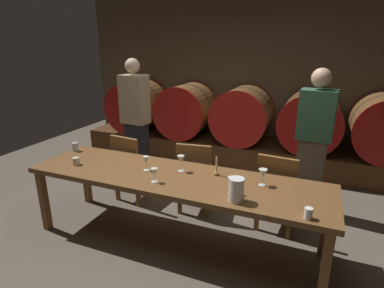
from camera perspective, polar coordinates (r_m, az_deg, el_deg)
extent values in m
plane|color=brown|center=(3.48, -0.23, -15.97)|extent=(8.18, 8.18, 0.00)
cube|color=brown|center=(5.64, 11.16, 12.02)|extent=(6.30, 0.24, 2.77)
cube|color=#4C2D16|center=(5.37, 9.19, -1.31)|extent=(5.67, 0.90, 0.37)
cylinder|color=brown|center=(5.96, -9.74, 6.93)|extent=(0.90, 0.84, 0.90)
cylinder|color=#9E1411|center=(5.60, -12.08, 6.09)|extent=(0.91, 0.03, 0.91)
cylinder|color=#9E1411|center=(6.32, -7.67, 7.67)|extent=(0.91, 0.03, 0.91)
cylinder|color=#2D2D33|center=(5.96, -9.74, 6.93)|extent=(0.90, 0.04, 0.90)
cylinder|color=brown|center=(5.50, -0.91, 6.27)|extent=(0.90, 0.84, 0.90)
cylinder|color=#B21C16|center=(5.12, -2.83, 5.34)|extent=(0.91, 0.03, 0.91)
cylinder|color=#B21C16|center=(5.90, 0.76, 7.07)|extent=(0.91, 0.03, 0.91)
cylinder|color=#2D2D33|center=(5.50, -0.91, 6.27)|extent=(0.90, 0.04, 0.90)
cylinder|color=brown|center=(5.20, 9.32, 5.33)|extent=(0.90, 0.84, 0.90)
cylinder|color=#B21C16|center=(4.79, 8.11, 4.29)|extent=(0.91, 0.03, 0.91)
cylinder|color=#B21C16|center=(5.61, 10.36, 6.21)|extent=(0.91, 0.03, 0.91)
cylinder|color=#2D2D33|center=(5.20, 9.32, 5.33)|extent=(0.90, 0.04, 0.90)
cylinder|color=#513319|center=(5.08, 20.91, 4.05)|extent=(0.90, 0.84, 0.90)
cylinder|color=#9E1411|center=(4.65, 20.68, 2.88)|extent=(0.91, 0.03, 0.91)
cylinder|color=#9E1411|center=(5.50, 21.10, 5.04)|extent=(0.91, 0.03, 0.91)
cylinder|color=#2D2D33|center=(5.08, 20.91, 4.05)|extent=(0.90, 0.04, 0.90)
cylinder|color=#9E1411|center=(5.57, 31.29, 3.76)|extent=(0.91, 0.03, 0.91)
cube|color=brown|center=(3.02, -3.25, -6.28)|extent=(2.95, 0.79, 0.05)
cube|color=brown|center=(3.73, -25.52, -9.37)|extent=(0.07, 0.07, 0.68)
cube|color=brown|center=(2.69, 23.22, -20.46)|extent=(0.07, 0.07, 0.68)
cube|color=brown|center=(4.15, -18.83, -5.75)|extent=(0.07, 0.07, 0.68)
cube|color=brown|center=(3.24, 23.27, -13.32)|extent=(0.07, 0.07, 0.68)
cube|color=brown|center=(4.06, -10.42, -4.07)|extent=(0.45, 0.45, 0.04)
cube|color=brown|center=(3.85, -12.30, -1.76)|extent=(0.40, 0.09, 0.42)
cube|color=brown|center=(4.17, -6.93, -6.69)|extent=(0.05, 0.05, 0.42)
cube|color=brown|center=(4.37, -10.56, -5.71)|extent=(0.05, 0.05, 0.42)
cube|color=brown|center=(3.93, -9.87, -8.46)|extent=(0.05, 0.05, 0.42)
cube|color=brown|center=(4.14, -13.57, -7.31)|extent=(0.05, 0.05, 0.42)
cube|color=brown|center=(3.74, 0.94, -5.74)|extent=(0.45, 0.45, 0.04)
cube|color=brown|center=(3.49, 0.27, -3.45)|extent=(0.40, 0.10, 0.42)
cube|color=brown|center=(3.96, 3.92, -8.06)|extent=(0.05, 0.05, 0.42)
cube|color=brown|center=(4.02, -0.89, -7.55)|extent=(0.05, 0.05, 0.42)
cube|color=brown|center=(3.66, 2.93, -10.35)|extent=(0.05, 0.05, 0.42)
cube|color=brown|center=(3.73, -2.27, -9.74)|extent=(0.05, 0.05, 0.42)
cube|color=brown|center=(3.51, 15.60, -8.16)|extent=(0.43, 0.43, 0.04)
cube|color=brown|center=(3.25, 15.25, -5.81)|extent=(0.40, 0.07, 0.42)
cube|color=brown|center=(3.74, 18.45, -10.69)|extent=(0.05, 0.05, 0.42)
cube|color=brown|center=(3.79, 13.32, -9.80)|extent=(0.05, 0.05, 0.42)
cube|color=brown|center=(3.44, 17.47, -13.22)|extent=(0.05, 0.05, 0.42)
cube|color=brown|center=(3.50, 11.89, -12.20)|extent=(0.05, 0.05, 0.42)
cube|color=black|center=(4.68, -10.00, -1.19)|extent=(0.32, 0.23, 0.85)
cube|color=tan|center=(4.49, -10.53, 8.06)|extent=(0.40, 0.28, 0.68)
sphere|color=beige|center=(4.44, -10.88, 13.93)|extent=(0.21, 0.21, 0.21)
cube|color=brown|center=(3.92, 20.68, -5.54)|extent=(0.32, 0.23, 0.91)
cube|color=#336047|center=(3.70, 21.94, 4.97)|extent=(0.40, 0.28, 0.56)
sphere|color=#D8A884|center=(3.64, 22.69, 11.15)|extent=(0.21, 0.21, 0.21)
cylinder|color=olive|center=(3.03, 4.47, -5.47)|extent=(0.05, 0.05, 0.02)
cylinder|color=#EDE5CC|center=(2.99, 4.51, -3.87)|extent=(0.02, 0.02, 0.16)
cone|color=yellow|center=(2.96, 4.55, -2.23)|extent=(0.01, 0.01, 0.02)
cylinder|color=white|center=(2.54, 8.15, -8.32)|extent=(0.12, 0.12, 0.20)
cylinder|color=silver|center=(3.17, -8.38, -4.76)|extent=(0.06, 0.06, 0.00)
cylinder|color=silver|center=(3.15, -8.40, -4.19)|extent=(0.01, 0.01, 0.06)
cone|color=silver|center=(3.13, -8.46, -2.97)|extent=(0.06, 0.06, 0.08)
cylinder|color=silver|center=(2.90, -6.88, -6.87)|extent=(0.06, 0.06, 0.00)
cylinder|color=silver|center=(2.89, -6.90, -6.26)|extent=(0.01, 0.01, 0.06)
cone|color=silver|center=(2.86, -6.95, -5.07)|extent=(0.06, 0.06, 0.07)
cylinder|color=silver|center=(3.11, -2.03, -4.96)|extent=(0.06, 0.06, 0.00)
cylinder|color=silver|center=(3.10, -2.03, -4.25)|extent=(0.01, 0.01, 0.08)
cone|color=silver|center=(3.07, -2.05, -2.86)|extent=(0.07, 0.07, 0.08)
cylinder|color=white|center=(2.69, 7.22, -8.96)|extent=(0.06, 0.06, 0.00)
cylinder|color=white|center=(2.68, 7.26, -8.16)|extent=(0.01, 0.01, 0.08)
cone|color=white|center=(2.64, 7.32, -6.73)|extent=(0.07, 0.07, 0.07)
cylinder|color=white|center=(2.89, 12.72, -7.36)|extent=(0.06, 0.06, 0.00)
cylinder|color=white|center=(2.87, 12.78, -6.66)|extent=(0.01, 0.01, 0.07)
cone|color=white|center=(2.84, 12.88, -5.27)|extent=(0.08, 0.08, 0.08)
cylinder|color=silver|center=(3.91, -20.63, -0.51)|extent=(0.07, 0.07, 0.10)
cylinder|color=beige|center=(3.48, -20.52, -2.97)|extent=(0.07, 0.07, 0.08)
cylinder|color=white|center=(2.46, 20.59, -11.82)|extent=(0.06, 0.06, 0.08)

